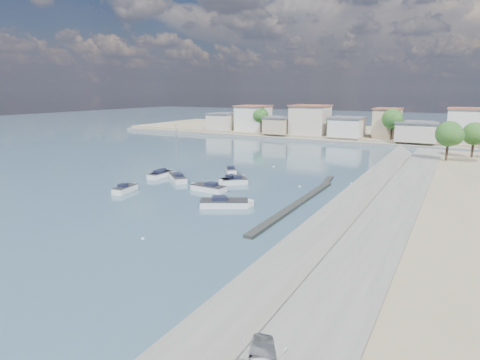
{
  "coord_description": "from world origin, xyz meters",
  "views": [
    {
      "loc": [
        24.03,
        -35.19,
        14.07
      ],
      "look_at": [
        -3.16,
        13.81,
        1.4
      ],
      "focal_mm": 30.0,
      "sensor_mm": 36.0,
      "label": 1
    }
  ],
  "objects_px": {
    "motorboat_e": "(161,175)",
    "motorboat_g": "(160,175)",
    "motorboat_d": "(233,182)",
    "sailboat": "(177,178)",
    "motorboat_a": "(126,189)",
    "motorboat_b": "(234,180)",
    "motorboat_c": "(207,188)",
    "motorboat_h": "(227,203)",
    "motorboat_f": "(231,171)"
  },
  "relations": [
    {
      "from": "motorboat_h",
      "to": "sailboat",
      "type": "distance_m",
      "value": 16.87
    },
    {
      "from": "motorboat_c",
      "to": "motorboat_h",
      "type": "relative_size",
      "value": 0.9
    },
    {
      "from": "motorboat_f",
      "to": "motorboat_g",
      "type": "xyz_separation_m",
      "value": [
        -8.48,
        -8.64,
        0.0
      ]
    },
    {
      "from": "motorboat_g",
      "to": "sailboat",
      "type": "relative_size",
      "value": 0.49
    },
    {
      "from": "motorboat_b",
      "to": "motorboat_g",
      "type": "distance_m",
      "value": 12.78
    },
    {
      "from": "motorboat_a",
      "to": "motorboat_d",
      "type": "xyz_separation_m",
      "value": [
        10.95,
        11.35,
        -0.0
      ]
    },
    {
      "from": "motorboat_h",
      "to": "motorboat_b",
      "type": "bearing_deg",
      "value": 116.19
    },
    {
      "from": "motorboat_b",
      "to": "sailboat",
      "type": "height_order",
      "value": "sailboat"
    },
    {
      "from": "motorboat_f",
      "to": "sailboat",
      "type": "relative_size",
      "value": 0.43
    },
    {
      "from": "motorboat_b",
      "to": "motorboat_g",
      "type": "relative_size",
      "value": 1.11
    },
    {
      "from": "motorboat_b",
      "to": "motorboat_f",
      "type": "height_order",
      "value": "same"
    },
    {
      "from": "motorboat_a",
      "to": "sailboat",
      "type": "height_order",
      "value": "sailboat"
    },
    {
      "from": "motorboat_e",
      "to": "motorboat_f",
      "type": "bearing_deg",
      "value": 45.83
    },
    {
      "from": "sailboat",
      "to": "motorboat_a",
      "type": "bearing_deg",
      "value": -100.95
    },
    {
      "from": "motorboat_h",
      "to": "motorboat_g",
      "type": "bearing_deg",
      "value": 153.28
    },
    {
      "from": "motorboat_b",
      "to": "motorboat_c",
      "type": "distance_m",
      "value": 6.58
    },
    {
      "from": "motorboat_g",
      "to": "motorboat_h",
      "type": "distance_m",
      "value": 20.55
    },
    {
      "from": "motorboat_f",
      "to": "motorboat_h",
      "type": "bearing_deg",
      "value": -61.08
    },
    {
      "from": "motorboat_e",
      "to": "motorboat_g",
      "type": "bearing_deg",
      "value": -149.88
    },
    {
      "from": "motorboat_d",
      "to": "sailboat",
      "type": "xyz_separation_m",
      "value": [
        -9.13,
        -1.94,
        0.04
      ]
    },
    {
      "from": "motorboat_c",
      "to": "sailboat",
      "type": "relative_size",
      "value": 0.64
    },
    {
      "from": "motorboat_a",
      "to": "motorboat_g",
      "type": "height_order",
      "value": "same"
    },
    {
      "from": "motorboat_b",
      "to": "motorboat_d",
      "type": "height_order",
      "value": "same"
    },
    {
      "from": "motorboat_e",
      "to": "motorboat_f",
      "type": "xyz_separation_m",
      "value": [
        8.28,
        8.52,
        -0.0
      ]
    },
    {
      "from": "motorboat_h",
      "to": "motorboat_c",
      "type": "bearing_deg",
      "value": 140.44
    },
    {
      "from": "motorboat_a",
      "to": "motorboat_h",
      "type": "height_order",
      "value": "same"
    },
    {
      "from": "motorboat_d",
      "to": "motorboat_g",
      "type": "bearing_deg",
      "value": -173.52
    },
    {
      "from": "motorboat_h",
      "to": "motorboat_d",
      "type": "bearing_deg",
      "value": 116.2
    },
    {
      "from": "motorboat_d",
      "to": "motorboat_g",
      "type": "xyz_separation_m",
      "value": [
        -13.08,
        -1.48,
        0.0
      ]
    },
    {
      "from": "motorboat_a",
      "to": "motorboat_h",
      "type": "distance_m",
      "value": 16.24
    },
    {
      "from": "motorboat_c",
      "to": "motorboat_e",
      "type": "bearing_deg",
      "value": 161.14
    },
    {
      "from": "motorboat_d",
      "to": "motorboat_f",
      "type": "relative_size",
      "value": 1.03
    },
    {
      "from": "motorboat_h",
      "to": "motorboat_a",
      "type": "bearing_deg",
      "value": -177.79
    },
    {
      "from": "motorboat_c",
      "to": "motorboat_d",
      "type": "xyz_separation_m",
      "value": [
        1.23,
        5.35,
        -0.0
      ]
    },
    {
      "from": "motorboat_a",
      "to": "motorboat_d",
      "type": "bearing_deg",
      "value": 46.03
    },
    {
      "from": "motorboat_a",
      "to": "motorboat_g",
      "type": "bearing_deg",
      "value": 102.2
    },
    {
      "from": "motorboat_a",
      "to": "motorboat_e",
      "type": "bearing_deg",
      "value": 100.95
    },
    {
      "from": "motorboat_b",
      "to": "motorboat_e",
      "type": "height_order",
      "value": "same"
    },
    {
      "from": "motorboat_b",
      "to": "motorboat_d",
      "type": "distance_m",
      "value": 1.34
    },
    {
      "from": "motorboat_d",
      "to": "motorboat_g",
      "type": "height_order",
      "value": "same"
    },
    {
      "from": "motorboat_e",
      "to": "sailboat",
      "type": "distance_m",
      "value": 3.79
    },
    {
      "from": "motorboat_f",
      "to": "motorboat_e",
      "type": "bearing_deg",
      "value": -134.17
    },
    {
      "from": "motorboat_a",
      "to": "motorboat_c",
      "type": "xyz_separation_m",
      "value": [
        9.71,
        6.0,
        0.0
      ]
    },
    {
      "from": "motorboat_c",
      "to": "motorboat_d",
      "type": "relative_size",
      "value": 1.44
    },
    {
      "from": "motorboat_g",
      "to": "sailboat",
      "type": "height_order",
      "value": "sailboat"
    },
    {
      "from": "motorboat_b",
      "to": "motorboat_h",
      "type": "bearing_deg",
      "value": -63.81
    },
    {
      "from": "motorboat_h",
      "to": "motorboat_f",
      "type": "bearing_deg",
      "value": 118.92
    },
    {
      "from": "motorboat_c",
      "to": "motorboat_f",
      "type": "relative_size",
      "value": 1.48
    },
    {
      "from": "motorboat_b",
      "to": "motorboat_c",
      "type": "height_order",
      "value": "same"
    },
    {
      "from": "motorboat_a",
      "to": "motorboat_b",
      "type": "xyz_separation_m",
      "value": [
        10.36,
        12.56,
        -0.0
      ]
    }
  ]
}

